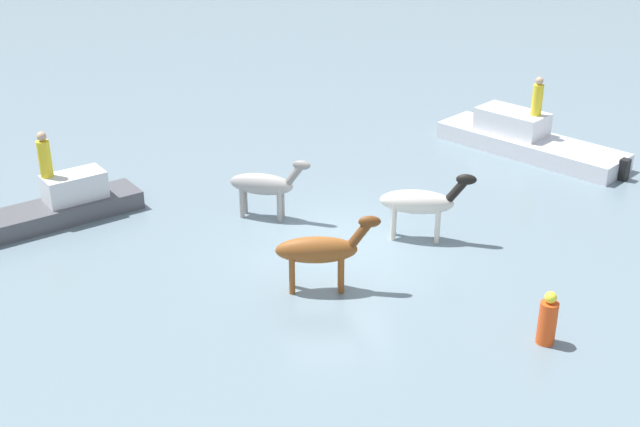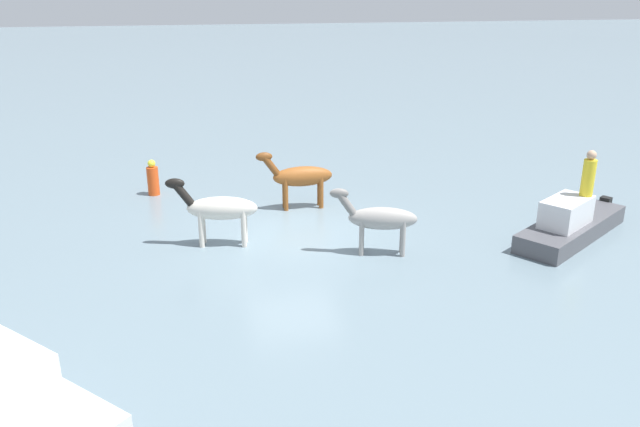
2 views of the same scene
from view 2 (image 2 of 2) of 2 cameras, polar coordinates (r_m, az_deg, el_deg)
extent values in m
plane|color=slate|center=(16.67, -2.39, -1.97)|extent=(202.97, 202.97, 0.00)
ellipsoid|color=#9E9993|center=(15.26, 5.74, -0.45)|extent=(1.75, 0.96, 0.56)
cylinder|color=#9E9993|center=(15.29, 3.81, -2.21)|extent=(0.12, 0.12, 0.93)
cylinder|color=#9E9993|center=(15.54, 3.81, -1.84)|extent=(0.12, 0.12, 0.93)
cylinder|color=#9E9993|center=(15.33, 7.57, -2.29)|extent=(0.12, 0.12, 0.93)
cylinder|color=#9E9993|center=(15.58, 7.51, -1.91)|extent=(0.12, 0.12, 0.93)
cylinder|color=slate|center=(15.13, 2.42, 0.92)|extent=(0.55, 0.33, 0.62)
ellipsoid|color=slate|center=(15.05, 1.75, 1.85)|extent=(0.50, 0.32, 0.25)
ellipsoid|color=silver|center=(15.90, -8.90, 0.47)|extent=(1.85, 0.89, 0.60)
cylinder|color=silver|center=(16.02, -10.77, -1.37)|extent=(0.13, 0.13, 0.99)
cylinder|color=silver|center=(16.28, -10.61, -1.01)|extent=(0.13, 0.13, 0.99)
cylinder|color=silver|center=(15.87, -6.96, -1.36)|extent=(0.13, 0.13, 0.99)
cylinder|color=silver|center=(16.14, -6.87, -0.99)|extent=(0.13, 0.13, 0.99)
cylinder|color=black|center=(15.93, -12.35, 1.77)|extent=(0.58, 0.32, 0.66)
ellipsoid|color=black|center=(15.89, -13.09, 2.68)|extent=(0.52, 0.30, 0.26)
ellipsoid|color=brown|center=(18.43, -1.59, 3.41)|extent=(1.78, 0.56, 0.60)
cylinder|color=brown|center=(18.36, -3.12, 1.72)|extent=(0.13, 0.13, 0.98)
cylinder|color=brown|center=(18.63, -3.25, 1.99)|extent=(0.13, 0.13, 0.98)
cylinder|color=brown|center=(18.54, 0.12, 1.94)|extent=(0.13, 0.13, 0.98)
cylinder|color=brown|center=(18.81, -0.06, 2.20)|extent=(0.13, 0.13, 0.98)
cylinder|color=brown|center=(18.19, -4.51, 4.39)|extent=(0.55, 0.22, 0.65)
ellipsoid|color=brown|center=(18.10, -5.12, 5.17)|extent=(0.49, 0.22, 0.26)
cube|color=#4C4C51|center=(17.77, 21.90, -1.49)|extent=(4.20, 3.28, 0.63)
cube|color=silver|center=(17.11, 21.51, 0.13)|extent=(1.73, 1.52, 0.70)
cube|color=black|center=(19.72, 24.48, 0.43)|extent=(0.35, 0.37, 0.68)
cylinder|color=yellow|center=(17.32, 23.24, 3.01)|extent=(0.32, 0.32, 0.95)
sphere|color=tan|center=(17.18, 23.50, 4.91)|extent=(0.24, 0.24, 0.24)
cylinder|color=#E54C19|center=(20.47, -14.96, 2.88)|extent=(0.36, 0.36, 0.90)
sphere|color=yellow|center=(20.32, -15.10, 4.42)|extent=(0.24, 0.24, 0.24)
camera|label=1|loc=(33.29, -6.14, 24.78)|focal=46.15mm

